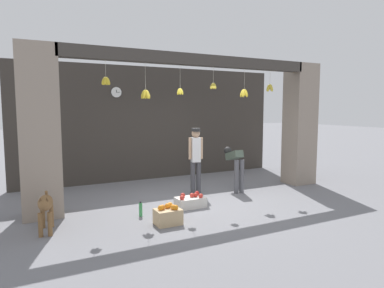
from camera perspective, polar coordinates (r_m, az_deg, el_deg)
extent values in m
plane|color=slate|center=(7.67, 1.36, -9.25)|extent=(60.00, 60.00, 0.00)
cube|color=#38332D|center=(9.85, -6.10, 3.44)|extent=(7.67, 0.12, 3.17)
cube|color=gray|center=(6.82, -24.15, 1.83)|extent=(0.70, 0.60, 3.17)
cube|color=gray|center=(9.56, 17.53, 3.12)|extent=(0.70, 0.60, 3.17)
cube|color=#3D3833|center=(7.57, 0.97, 13.81)|extent=(5.77, 0.24, 0.24)
cylinder|color=#B2AD99|center=(6.83, -14.22, 12.11)|extent=(0.01, 0.01, 0.32)
ellipsoid|color=yellow|center=(6.82, -13.82, 10.15)|extent=(0.11, 0.06, 0.17)
ellipsoid|color=yellow|center=(6.85, -14.06, 10.13)|extent=(0.09, 0.11, 0.18)
ellipsoid|color=yellow|center=(6.84, -14.41, 10.12)|extent=(0.09, 0.11, 0.18)
ellipsoid|color=yellow|center=(6.80, -14.52, 10.15)|extent=(0.11, 0.06, 0.17)
ellipsoid|color=yellow|center=(6.77, -14.27, 10.17)|extent=(0.09, 0.11, 0.18)
ellipsoid|color=yellow|center=(6.78, -13.92, 10.18)|extent=(0.09, 0.11, 0.18)
cylinder|color=#B2AD99|center=(7.07, -7.78, 11.12)|extent=(0.01, 0.01, 0.54)
ellipsoid|color=yellow|center=(7.06, -7.35, 8.20)|extent=(0.13, 0.07, 0.20)
ellipsoid|color=yellow|center=(7.09, -7.75, 8.18)|extent=(0.09, 0.13, 0.21)
ellipsoid|color=yellow|center=(7.06, -8.13, 8.19)|extent=(0.12, 0.11, 0.21)
ellipsoid|color=yellow|center=(7.00, -7.98, 8.21)|extent=(0.12, 0.11, 0.21)
ellipsoid|color=yellow|center=(7.00, -7.49, 8.22)|extent=(0.09, 0.13, 0.21)
cylinder|color=#B2AD99|center=(7.36, -2.00, 11.16)|extent=(0.01, 0.01, 0.49)
ellipsoid|color=yellow|center=(7.36, -1.72, 8.72)|extent=(0.10, 0.05, 0.15)
ellipsoid|color=yellow|center=(7.38, -1.96, 8.71)|extent=(0.08, 0.09, 0.16)
ellipsoid|color=yellow|center=(7.36, -2.23, 8.72)|extent=(0.08, 0.09, 0.16)
ellipsoid|color=yellow|center=(7.32, -2.26, 8.73)|extent=(0.10, 0.05, 0.15)
ellipsoid|color=yellow|center=(7.30, -2.01, 8.74)|extent=(0.08, 0.09, 0.16)
ellipsoid|color=yellow|center=(7.32, -1.74, 8.74)|extent=(0.08, 0.09, 0.16)
cylinder|color=#B2AD99|center=(7.69, 3.59, 11.44)|extent=(0.01, 0.01, 0.36)
ellipsoid|color=gold|center=(7.69, 3.81, 9.61)|extent=(0.10, 0.05, 0.15)
ellipsoid|color=gold|center=(7.71, 3.61, 9.61)|extent=(0.08, 0.09, 0.16)
ellipsoid|color=gold|center=(7.70, 3.38, 9.61)|extent=(0.06, 0.10, 0.15)
ellipsoid|color=gold|center=(7.67, 3.30, 9.63)|extent=(0.09, 0.07, 0.15)
ellipsoid|color=gold|center=(7.64, 3.42, 9.64)|extent=(0.09, 0.07, 0.15)
ellipsoid|color=gold|center=(7.64, 3.66, 9.64)|extent=(0.06, 0.10, 0.15)
ellipsoid|color=gold|center=(7.66, 3.83, 9.63)|extent=(0.08, 0.09, 0.16)
cylinder|color=#B2AD99|center=(8.15, 8.74, 10.66)|extent=(0.01, 0.01, 0.47)
ellipsoid|color=yellow|center=(8.16, 9.00, 8.34)|extent=(0.13, 0.07, 0.21)
ellipsoid|color=yellow|center=(8.18, 8.59, 8.34)|extent=(0.09, 0.13, 0.21)
ellipsoid|color=yellow|center=(8.13, 8.33, 8.36)|extent=(0.13, 0.11, 0.22)
ellipsoid|color=yellow|center=(8.08, 8.58, 8.37)|extent=(0.13, 0.11, 0.22)
ellipsoid|color=yellow|center=(8.10, 9.00, 8.36)|extent=(0.09, 0.13, 0.21)
cylinder|color=#B2AD99|center=(8.60, 12.88, 10.79)|extent=(0.01, 0.01, 0.34)
ellipsoid|color=gold|center=(8.62, 13.09, 9.08)|extent=(0.13, 0.07, 0.20)
ellipsoid|color=gold|center=(8.62, 12.63, 9.09)|extent=(0.07, 0.13, 0.20)
ellipsoid|color=gold|center=(8.55, 12.59, 9.11)|extent=(0.13, 0.07, 0.20)
ellipsoid|color=gold|center=(8.55, 13.05, 9.11)|extent=(0.07, 0.13, 0.20)
ellipsoid|color=brown|center=(6.12, -23.24, -8.97)|extent=(0.31, 0.60, 0.23)
cylinder|color=brown|center=(5.98, -22.60, -12.23)|extent=(0.07, 0.07, 0.38)
cylinder|color=brown|center=(5.99, -23.94, -12.25)|extent=(0.07, 0.07, 0.38)
cylinder|color=brown|center=(6.40, -22.37, -11.03)|extent=(0.07, 0.07, 0.38)
cylinder|color=brown|center=(6.41, -23.62, -11.05)|extent=(0.07, 0.07, 0.38)
ellipsoid|color=brown|center=(5.80, -23.48, -9.27)|extent=(0.17, 0.23, 0.16)
cone|color=brown|center=(5.77, -23.06, -8.47)|extent=(0.05, 0.05, 0.06)
cone|color=brown|center=(5.78, -23.97, -8.49)|extent=(0.05, 0.05, 0.06)
cylinder|color=brown|center=(6.41, -23.05, -8.06)|extent=(0.07, 0.19, 0.24)
cylinder|color=#424247|center=(8.10, 1.10, -5.65)|extent=(0.11, 0.11, 0.76)
cylinder|color=#424247|center=(8.06, 0.14, -5.70)|extent=(0.11, 0.11, 0.76)
cube|color=white|center=(7.97, 0.63, -0.96)|extent=(0.23, 0.21, 0.57)
cylinder|color=tan|center=(8.00, 1.60, -0.69)|extent=(0.06, 0.06, 0.50)
cylinder|color=tan|center=(7.93, -0.35, -0.75)|extent=(0.06, 0.06, 0.50)
sphere|color=tan|center=(7.93, 0.63, 1.80)|extent=(0.20, 0.20, 0.20)
cylinder|color=#2D2D2D|center=(7.93, 0.63, 2.40)|extent=(0.20, 0.20, 0.07)
cube|color=#2D2D2D|center=(7.83, 0.82, 2.14)|extent=(0.19, 0.14, 0.01)
cylinder|color=#56565B|center=(8.20, 7.42, -5.43)|extent=(0.11, 0.11, 0.80)
cylinder|color=#56565B|center=(8.26, 8.29, -5.35)|extent=(0.11, 0.11, 0.80)
cube|color=#4C5B4C|center=(8.39, 7.05, -1.88)|extent=(0.30, 0.62, 0.31)
sphere|color=black|center=(8.71, 5.97, -1.09)|extent=(0.19, 0.19, 0.19)
cube|color=tan|center=(6.10, -4.03, -12.00)|extent=(0.44, 0.33, 0.27)
sphere|color=orange|center=(6.17, -3.68, -10.09)|extent=(0.09, 0.09, 0.09)
sphere|color=orange|center=(6.01, -5.28, -10.55)|extent=(0.09, 0.09, 0.09)
sphere|color=orange|center=(6.04, -4.94, -10.46)|extent=(0.09, 0.09, 0.09)
sphere|color=orange|center=(6.11, -4.13, -10.25)|extent=(0.09, 0.09, 0.09)
sphere|color=orange|center=(6.04, -3.20, -10.45)|extent=(0.09, 0.09, 0.09)
sphere|color=orange|center=(6.01, -2.74, -10.53)|extent=(0.09, 0.09, 0.09)
cube|color=silver|center=(7.08, -0.26, -9.68)|extent=(0.59, 0.37, 0.21)
sphere|color=red|center=(7.07, -1.54, -8.52)|extent=(0.09, 0.09, 0.09)
sphere|color=red|center=(7.01, 1.46, -8.63)|extent=(0.09, 0.09, 0.09)
sphere|color=red|center=(7.23, 0.85, -8.19)|extent=(0.09, 0.09, 0.09)
sphere|color=red|center=(7.08, 0.60, -8.49)|extent=(0.09, 0.09, 0.09)
sphere|color=red|center=(6.86, -1.68, -8.96)|extent=(0.09, 0.09, 0.09)
sphere|color=red|center=(7.05, -0.01, -8.55)|extent=(0.09, 0.09, 0.09)
cylinder|color=#38934C|center=(6.57, -8.55, -10.77)|extent=(0.06, 0.06, 0.26)
cylinder|color=black|center=(6.53, -8.57, -9.58)|extent=(0.04, 0.04, 0.03)
cylinder|color=black|center=(9.44, -12.52, 8.42)|extent=(0.29, 0.01, 0.29)
cylinder|color=white|center=(9.43, -12.50, 8.43)|extent=(0.27, 0.02, 0.27)
cube|color=black|center=(9.42, -12.48, 8.62)|extent=(0.01, 0.01, 0.08)
cube|color=black|center=(9.43, -12.23, 8.43)|extent=(0.10, 0.01, 0.01)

